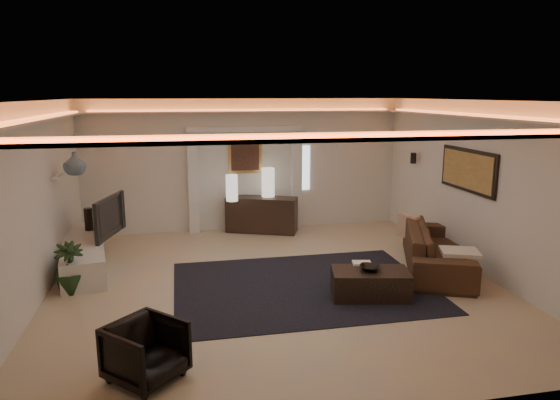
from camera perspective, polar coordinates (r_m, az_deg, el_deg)
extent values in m
plane|color=tan|center=(8.21, -0.53, -9.49)|extent=(7.00, 7.00, 0.00)
plane|color=white|center=(7.64, -0.58, 11.20)|extent=(7.00, 7.00, 0.00)
plane|color=silver|center=(11.21, -3.99, 3.97)|extent=(7.00, 0.00, 7.00)
plane|color=silver|center=(4.53, 8.03, -8.16)|extent=(7.00, 0.00, 7.00)
plane|color=silver|center=(7.93, -26.24, -0.57)|extent=(0.00, 7.00, 7.00)
plane|color=silver|center=(9.13, 21.57, 1.33)|extent=(0.00, 7.00, 7.00)
cube|color=silver|center=(7.65, -0.57, 9.10)|extent=(7.00, 7.00, 0.04)
cube|color=white|center=(11.45, 2.75, 3.65)|extent=(0.25, 0.03, 1.00)
cube|color=black|center=(8.11, 2.56, -9.74)|extent=(4.00, 3.00, 0.01)
cube|color=silver|center=(11.07, -9.81, 1.89)|extent=(0.22, 0.20, 2.20)
cube|color=silver|center=(11.37, 1.86, 2.32)|extent=(0.22, 0.20, 2.20)
cube|color=silver|center=(11.02, -3.98, 8.02)|extent=(2.52, 0.20, 0.12)
cube|color=tan|center=(11.15, -3.98, 4.96)|extent=(0.74, 0.04, 0.74)
cube|color=#4C2D1E|center=(11.13, -3.97, 4.95)|extent=(0.62, 0.02, 0.62)
cube|color=black|center=(9.32, 20.53, 3.17)|extent=(0.04, 1.64, 0.74)
cube|color=tan|center=(9.31, 20.40, 3.17)|extent=(0.02, 1.50, 0.62)
cylinder|color=black|center=(10.92, 14.87, 4.61)|extent=(0.12, 0.12, 0.22)
cube|color=silver|center=(9.22, -23.87, 2.50)|extent=(0.10, 0.55, 0.04)
cube|color=black|center=(11.07, -2.09, -1.64)|extent=(1.61, 1.02, 0.77)
cylinder|color=silver|center=(10.61, -5.48, 1.52)|extent=(0.33, 0.33, 0.56)
cylinder|color=silver|center=(11.02, -1.36, 1.96)|extent=(0.33, 0.33, 0.63)
cube|color=silver|center=(9.57, -21.32, -5.75)|extent=(1.08, 2.76, 0.50)
imported|color=black|center=(9.59, -19.38, -1.92)|extent=(1.26, 0.49, 0.73)
cylinder|color=black|center=(10.14, -20.85, -2.31)|extent=(0.17, 0.17, 0.42)
imported|color=slate|center=(9.08, -22.26, 3.85)|extent=(0.39, 0.39, 0.38)
imported|color=#1B3115|center=(8.39, -22.76, -7.15)|extent=(0.55, 0.55, 0.78)
imported|color=brown|center=(9.18, 17.34, -5.27)|extent=(2.72, 1.87, 0.74)
cube|color=silver|center=(8.48, 19.68, -5.57)|extent=(0.70, 0.64, 0.06)
cube|color=tan|center=(9.81, 14.34, -2.89)|extent=(0.31, 0.46, 0.44)
cube|color=black|center=(7.76, 10.18, -9.37)|extent=(1.24, 0.84, 0.42)
imported|color=black|center=(7.69, 10.15, -7.64)|extent=(0.41, 0.41, 0.08)
cube|color=white|center=(7.95, 9.26, -7.12)|extent=(0.32, 0.25, 0.03)
imported|color=black|center=(5.74, -14.95, -16.27)|extent=(0.99, 0.99, 0.65)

